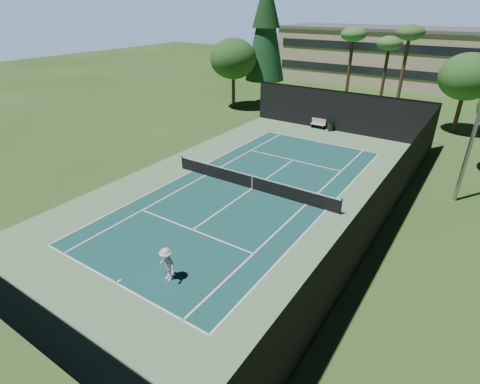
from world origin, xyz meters
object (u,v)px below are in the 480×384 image
Objects in this scene: tennis_net at (252,182)px; tennis_ball_a at (81,236)px; tennis_ball_b at (233,162)px; tennis_ball_d at (208,161)px; trash_bin at (331,126)px; tennis_ball_c at (309,180)px; park_bench at (318,123)px; player at (167,264)px.

tennis_ball_a is at bearing -114.76° from tennis_net.
tennis_ball_b is 2.03m from tennis_ball_d.
trash_bin is at bearing 91.64° from tennis_net.
tennis_ball_c is 8.52m from tennis_ball_d.
tennis_ball_a is 26.27m from park_bench.
tennis_ball_a is at bearing -165.20° from player.
park_bench is at bearing 74.29° from tennis_ball_d.
player reaches higher than tennis_ball_b.
tennis_ball_b is 12.92m from trash_bin.
tennis_ball_d is 0.07× the size of trash_bin.
park_bench is (2.92, 26.10, 0.51)m from tennis_ball_a.
trash_bin reaches higher than tennis_ball_c.
trash_bin is (1.39, -0.12, -0.07)m from park_bench.
player is 22.50× the size of tennis_ball_c.
tennis_ball_d is 0.04× the size of park_bench.
trash_bin is at bearing 68.83° from tennis_ball_d.
tennis_ball_d is (-7.48, 12.54, -0.84)m from player.
tennis_ball_c is at bearing 2.67° from tennis_ball_b.
tennis_ball_d is (-1.78, -0.98, 0.00)m from tennis_ball_b.
trash_bin is at bearing 104.87° from tennis_ball_c.
tennis_ball_b is at bearing -99.20° from park_bench.
player reaches higher than park_bench.
tennis_ball_c is 1.21× the size of tennis_ball_d.
tennis_ball_a is 15.75m from tennis_ball_c.
tennis_ball_c reaches higher than tennis_ball_b.
tennis_ball_a is 13.55m from tennis_ball_b.
tennis_net is at bearing -128.32° from tennis_ball_c.
park_bench is (3.81, 13.56, 0.51)m from tennis_ball_d.
tennis_ball_c is 13.11m from park_bench.
tennis_ball_d is at bearing 94.05° from tennis_ball_a.
tennis_net reaches higher than park_bench.
tennis_ball_b is at bearing -177.33° from tennis_ball_c.
trash_bin is at bearing 74.62° from tennis_ball_b.
tennis_ball_a is 1.19× the size of tennis_ball_b.
park_bench is at bearing 83.61° from tennis_ball_a.
player is (1.84, -10.32, 0.32)m from tennis_net.
tennis_ball_a is at bearing -85.95° from tennis_ball_d.
park_bench reaches higher than trash_bin.
tennis_ball_a is at bearing -99.43° from trash_bin.
tennis_net is 11.38m from tennis_ball_a.
player reaches higher than trash_bin.
tennis_ball_d is 14.41m from trash_bin.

